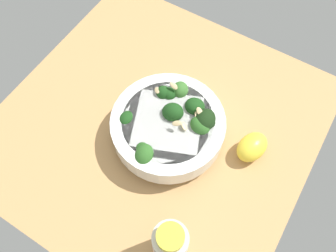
# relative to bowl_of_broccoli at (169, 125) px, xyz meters

# --- Properties ---
(ground_plane) EXTENTS (0.61, 0.61, 0.04)m
(ground_plane) POSITION_rel_bowl_of_broccoli_xyz_m (0.04, -0.01, -0.06)
(ground_plane) COLOR tan
(bowl_of_broccoli) EXTENTS (0.22, 0.22, 0.10)m
(bowl_of_broccoli) POSITION_rel_bowl_of_broccoli_xyz_m (0.00, 0.00, 0.00)
(bowl_of_broccoli) COLOR white
(bowl_of_broccoli) RESTS_ON ground_plane
(lemon_wedge) EXTENTS (0.06, 0.08, 0.05)m
(lemon_wedge) POSITION_rel_bowl_of_broccoli_xyz_m (-0.15, -0.05, -0.02)
(lemon_wedge) COLOR yellow
(lemon_wedge) RESTS_ON ground_plane
(bottle_tall) EXTENTS (0.06, 0.06, 0.13)m
(bottle_tall) POSITION_rel_bowl_of_broccoli_xyz_m (-0.12, 0.19, 0.02)
(bottle_tall) COLOR beige
(bottle_tall) RESTS_ON ground_plane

